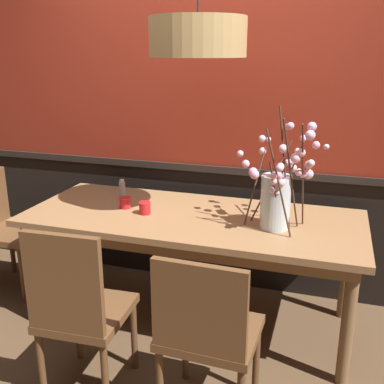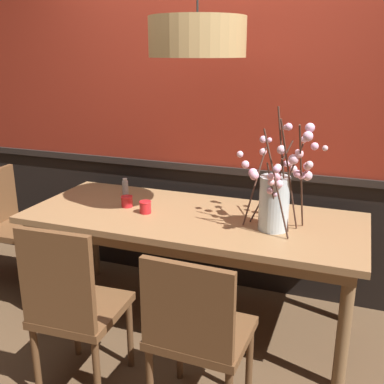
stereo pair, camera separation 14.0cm
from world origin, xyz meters
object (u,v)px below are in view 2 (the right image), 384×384
(chair_head_west_end, at_px, (11,221))
(chair_near_side_right, at_px, (196,330))
(dining_table, at_px, (192,227))
(chair_far_side_right, at_px, (266,215))
(chair_near_side_left, at_px, (73,304))
(candle_holder_nearer_edge, at_px, (127,201))
(pendant_lamp, at_px, (197,37))
(vase_with_blossoms, at_px, (276,197))
(chair_far_side_left, at_px, (190,203))
(candle_holder_nearer_center, at_px, (145,207))
(condiment_bottle, at_px, (125,189))

(chair_head_west_end, xyz_separation_m, chair_near_side_right, (1.80, -0.84, 0.00))
(chair_head_west_end, height_order, chair_near_side_right, chair_near_side_right)
(dining_table, distance_m, chair_far_side_right, 0.93)
(chair_near_side_left, distance_m, chair_near_side_right, 0.65)
(dining_table, bearing_deg, chair_head_west_end, 179.33)
(chair_near_side_right, bearing_deg, candle_holder_nearer_edge, 133.84)
(chair_far_side_right, relative_size, pendant_lamp, 0.76)
(chair_near_side_right, relative_size, pendant_lamp, 0.78)
(chair_head_west_end, xyz_separation_m, vase_with_blossoms, (2.01, -0.07, 0.44))
(chair_far_side_left, xyz_separation_m, candle_holder_nearer_center, (0.05, -0.94, 0.28))
(chair_head_west_end, height_order, condiment_bottle, chair_head_west_end)
(dining_table, height_order, pendant_lamp, pendant_lamp)
(chair_near_side_left, height_order, candle_holder_nearer_center, chair_near_side_left)
(chair_far_side_right, height_order, chair_near_side_left, chair_near_side_left)
(dining_table, height_order, vase_with_blossoms, vase_with_blossoms)
(vase_with_blossoms, bearing_deg, candle_holder_nearer_center, -179.11)
(dining_table, distance_m, chair_head_west_end, 1.48)
(dining_table, distance_m, candle_holder_nearer_center, 0.32)
(chair_near_side_left, height_order, pendant_lamp, pendant_lamp)
(condiment_bottle, bearing_deg, vase_with_blossoms, -11.84)
(chair_near_side_right, bearing_deg, candle_holder_nearer_center, 129.57)
(chair_far_side_right, bearing_deg, chair_far_side_left, 178.68)
(chair_head_west_end, bearing_deg, chair_far_side_right, 25.27)
(chair_head_west_end, relative_size, candle_holder_nearer_edge, 11.16)
(condiment_bottle, relative_size, pendant_lamp, 0.12)
(dining_table, distance_m, chair_near_side_right, 0.90)
(vase_with_blossoms, bearing_deg, chair_near_side_right, -104.67)
(candle_holder_nearer_edge, bearing_deg, chair_far_side_right, 48.12)
(chair_far_side_left, distance_m, vase_with_blossoms, 1.35)
(vase_with_blossoms, xyz_separation_m, candle_holder_nearer_edge, (-0.99, 0.06, -0.16))
(pendant_lamp, bearing_deg, candle_holder_nearer_center, -175.30)
(chair_head_west_end, xyz_separation_m, chair_far_side_left, (1.13, 0.86, 0.00))
(chair_far_side_left, height_order, vase_with_blossoms, vase_with_blossoms)
(chair_head_west_end, bearing_deg, chair_near_side_right, -24.91)
(chair_far_side_left, distance_m, candle_holder_nearer_center, 0.98)
(candle_holder_nearer_center, distance_m, pendant_lamp, 1.08)
(pendant_lamp, bearing_deg, chair_near_side_left, -114.25)
(chair_near_side_left, height_order, chair_near_side_right, chair_near_side_left)
(candle_holder_nearer_center, bearing_deg, chair_near_side_left, -91.94)
(chair_near_side_left, relative_size, chair_near_side_right, 1.07)
(chair_far_side_right, height_order, vase_with_blossoms, vase_with_blossoms)
(dining_table, height_order, chair_head_west_end, chair_head_west_end)
(candle_holder_nearer_edge, relative_size, condiment_bottle, 0.57)
(candle_holder_nearer_center, relative_size, candle_holder_nearer_edge, 1.00)
(candle_holder_nearer_edge, bearing_deg, dining_table, -0.34)
(chair_far_side_right, relative_size, vase_with_blossoms, 1.23)
(dining_table, bearing_deg, pendant_lamp, -40.75)
(dining_table, xyz_separation_m, condiment_bottle, (-0.57, 0.18, 0.15))
(pendant_lamp, bearing_deg, chair_far_side_left, 113.28)
(dining_table, height_order, chair_near_side_right, chair_near_side_right)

